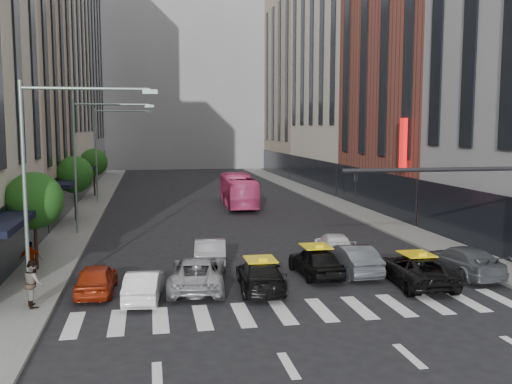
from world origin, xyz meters
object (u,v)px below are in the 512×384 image
pedestrian_near (34,283)px  pedestrian_far (30,260)px  streetlamp_near (49,163)px  car_white_front (144,285)px  streetlamp_mid (89,148)px  car_red (96,279)px  bus (238,190)px  taxi_left (260,275)px  streetlamp_far (106,142)px  taxi_center (316,261)px

pedestrian_near → pedestrian_far: (-1.00, 4.57, -0.06)m
streetlamp_near → pedestrian_near: size_ratio=4.72×
streetlamp_near → car_white_front: streetlamp_near is taller
streetlamp_mid → pedestrian_far: (-1.70, -11.80, -4.86)m
car_red → bus: bearing=-109.3°
pedestrian_far → bus: bearing=-121.8°
car_white_front → taxi_left: taxi_left is taller
streetlamp_mid → pedestrian_near: streetlamp_mid is taller
streetlamp_far → pedestrian_far: size_ratio=5.05×
taxi_left → bus: bearing=-92.2°
pedestrian_near → streetlamp_mid: bearing=-21.6°
car_white_front → streetlamp_far: bearing=-77.3°
streetlamp_far → bus: bearing=-18.5°
taxi_left → taxi_center: 3.65m
bus → pedestrian_far: bearing=62.4°
taxi_left → bus: size_ratio=0.45×
taxi_center → taxi_left: bearing=27.0°
streetlamp_mid → car_white_front: streetlamp_mid is taller
pedestrian_near → streetlamp_far: bearing=-20.4°
bus → taxi_center: bearing=92.1°
streetlamp_near → car_red: streetlamp_near is taller
streetlamp_mid → taxi_center: (11.91, -13.43, -5.16)m
streetlamp_near → car_red: size_ratio=2.25×
streetlamp_far → bus: streetlamp_far is taller
taxi_center → car_red: bearing=2.3°
bus → pedestrian_far: size_ratio=6.00×
streetlamp_near → taxi_left: (8.77, 0.71, -5.20)m
streetlamp_mid → streetlamp_far: size_ratio=1.00×
car_white_front → pedestrian_near: 4.37m
bus → taxi_left: bearing=85.6°
streetlamp_near → streetlamp_mid: bearing=90.0°
pedestrian_near → pedestrian_far: pedestrian_near is taller
streetlamp_mid → pedestrian_near: size_ratio=4.72×
car_red → car_white_front: (2.06, -1.35, -0.03)m
car_white_front → taxi_left: size_ratio=0.82×
car_red → pedestrian_near: 2.95m
streetlamp_mid → taxi_left: size_ratio=1.87×
taxi_left → pedestrian_far: 11.04m
bus → pedestrian_near: bearing=68.2°
streetlamp_far → taxi_center: (11.91, -29.43, -5.16)m
streetlamp_mid → pedestrian_near: 17.07m
bus → pedestrian_far: 27.46m
car_red → streetlamp_near: bearing=46.0°
taxi_left → pedestrian_far: (-10.47, 3.50, 0.34)m
car_red → pedestrian_near: bearing=41.6°
streetlamp_mid → taxi_left: 18.38m
streetlamp_mid → pedestrian_far: bearing=-98.2°
taxi_left → pedestrian_near: (-9.47, -1.07, 0.40)m
streetlamp_near → taxi_center: streetlamp_near is taller
streetlamp_near → taxi_left: 10.22m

